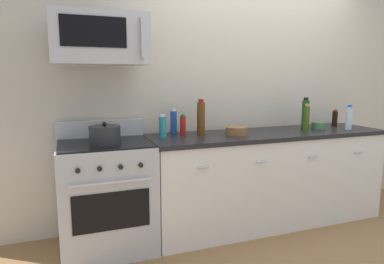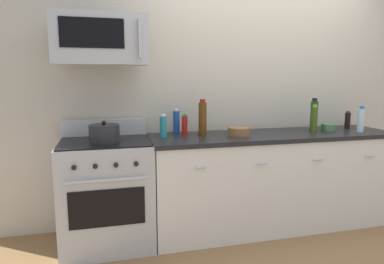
% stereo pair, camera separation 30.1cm
% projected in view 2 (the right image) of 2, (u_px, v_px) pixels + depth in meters
% --- Properties ---
extents(ground_plane, '(6.58, 6.58, 0.00)m').
position_uv_depth(ground_plane, '(270.00, 224.00, 3.42)').
color(ground_plane, olive).
extents(back_wall, '(5.48, 0.10, 2.70)m').
position_uv_depth(back_wall, '(257.00, 87.00, 3.60)').
color(back_wall, beige).
rests_on(back_wall, ground_plane).
extents(counter_unit, '(2.39, 0.66, 0.92)m').
position_uv_depth(counter_unit, '(272.00, 180.00, 3.35)').
color(counter_unit, silver).
rests_on(counter_unit, ground_plane).
extents(range_oven, '(0.76, 0.69, 1.07)m').
position_uv_depth(range_oven, '(107.00, 192.00, 2.96)').
color(range_oven, '#B7BABF').
rests_on(range_oven, ground_plane).
extents(microwave, '(0.74, 0.44, 0.40)m').
position_uv_depth(microwave, '(101.00, 40.00, 2.80)').
color(microwave, '#B7BABF').
extents(bottle_olive_oil, '(0.06, 0.06, 0.27)m').
position_uv_depth(bottle_olive_oil, '(314.00, 119.00, 3.31)').
color(bottle_olive_oil, '#385114').
rests_on(bottle_olive_oil, countertop_slab).
extents(bottle_wine_amber, '(0.07, 0.07, 0.33)m').
position_uv_depth(bottle_wine_amber, '(203.00, 118.00, 3.14)').
color(bottle_wine_amber, '#59330F').
rests_on(bottle_wine_amber, countertop_slab).
extents(bottle_wine_green, '(0.07, 0.07, 0.33)m').
position_uv_depth(bottle_wine_green, '(314.00, 116.00, 3.40)').
color(bottle_wine_green, '#19471E').
rests_on(bottle_wine_green, countertop_slab).
extents(bottle_soda_blue, '(0.06, 0.06, 0.24)m').
position_uv_depth(bottle_soda_blue, '(176.00, 122.00, 3.25)').
color(bottle_soda_blue, '#1E4CA5').
rests_on(bottle_soda_blue, countertop_slab).
extents(bottle_water_clear, '(0.06, 0.06, 0.25)m').
position_uv_depth(bottle_water_clear, '(361.00, 120.00, 3.34)').
color(bottle_water_clear, silver).
rests_on(bottle_water_clear, countertop_slab).
extents(bottle_soy_sauce_dark, '(0.06, 0.06, 0.18)m').
position_uv_depth(bottle_soy_sauce_dark, '(348.00, 120.00, 3.59)').
color(bottle_soy_sauce_dark, black).
rests_on(bottle_soy_sauce_dark, countertop_slab).
extents(bottle_dish_soap, '(0.06, 0.06, 0.21)m').
position_uv_depth(bottle_dish_soap, '(163.00, 126.00, 3.06)').
color(bottle_dish_soap, teal).
rests_on(bottle_dish_soap, countertop_slab).
extents(bottle_hot_sauce_red, '(0.05, 0.05, 0.19)m').
position_uv_depth(bottle_hot_sauce_red, '(185.00, 125.00, 3.18)').
color(bottle_hot_sauce_red, '#B21914').
rests_on(bottle_hot_sauce_red, countertop_slab).
extents(bowl_wooden_salad, '(0.21, 0.21, 0.08)m').
position_uv_depth(bowl_wooden_salad, '(239.00, 131.00, 3.15)').
color(bowl_wooden_salad, brown).
rests_on(bowl_wooden_salad, countertop_slab).
extents(bowl_green_glaze, '(0.14, 0.14, 0.07)m').
position_uv_depth(bowl_green_glaze, '(328.00, 127.00, 3.44)').
color(bowl_green_glaze, '#477A4C').
rests_on(bowl_green_glaze, countertop_slab).
extents(stockpot, '(0.25, 0.25, 0.18)m').
position_uv_depth(stockpot, '(104.00, 133.00, 2.83)').
color(stockpot, '#262628').
rests_on(stockpot, range_oven).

